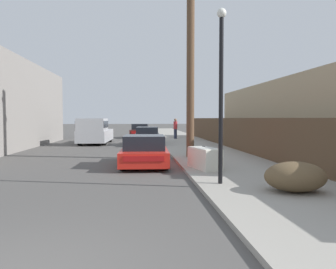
% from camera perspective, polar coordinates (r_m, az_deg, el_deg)
% --- Properties ---
extents(sidewalk_curb, '(4.20, 63.00, 0.12)m').
position_cam_1_polar(sidewalk_curb, '(27.42, 2.76, -1.09)').
color(sidewalk_curb, '#9E998E').
rests_on(sidewalk_curb, ground).
extents(discarded_fridge, '(1.06, 1.68, 0.78)m').
position_cam_1_polar(discarded_fridge, '(11.94, 6.41, -4.11)').
color(discarded_fridge, silver).
rests_on(discarded_fridge, sidewalk_curb).
extents(parked_sports_car_red, '(1.97, 4.21, 1.25)m').
position_cam_1_polar(parked_sports_car_red, '(13.49, -4.13, -2.99)').
color(parked_sports_car_red, red).
rests_on(parked_sports_car_red, ground).
extents(car_parked_mid, '(1.89, 4.36, 1.31)m').
position_cam_1_polar(car_parked_mid, '(23.89, -3.66, -0.33)').
color(car_parked_mid, black).
rests_on(car_parked_mid, ground).
extents(car_parked_far, '(2.07, 4.18, 1.39)m').
position_cam_1_polar(car_parked_far, '(32.52, -4.83, 0.56)').
color(car_parked_far, '#5B1E19').
rests_on(car_parked_far, ground).
extents(pickup_truck, '(2.23, 5.38, 1.93)m').
position_cam_1_polar(pickup_truck, '(25.11, -12.66, 0.52)').
color(pickup_truck, silver).
rests_on(pickup_truck, ground).
extents(utility_pole, '(1.80, 0.36, 8.93)m').
position_cam_1_polar(utility_pole, '(15.67, 3.94, 12.84)').
color(utility_pole, brown).
rests_on(utility_pole, sidewalk_curb).
extents(street_lamp, '(0.26, 0.26, 4.82)m').
position_cam_1_polar(street_lamp, '(9.23, 9.22, 8.83)').
color(street_lamp, black).
rests_on(street_lamp, sidewalk_curb).
extents(brush_pile, '(1.53, 1.23, 0.75)m').
position_cam_1_polar(brush_pile, '(8.76, 21.28, -6.86)').
color(brush_pile, brown).
rests_on(brush_pile, sidewalk_curb).
extents(wooden_fence, '(0.08, 30.96, 1.83)m').
position_cam_1_polar(wooden_fence, '(20.09, 11.34, 0.21)').
color(wooden_fence, brown).
rests_on(wooden_fence, sidewalk_curb).
extents(building_right_house, '(6.00, 20.67, 4.18)m').
position_cam_1_polar(building_right_house, '(21.85, 24.51, 2.97)').
color(building_right_house, tan).
rests_on(building_right_house, ground).
extents(pedestrian, '(0.34, 0.34, 1.80)m').
position_cam_1_polar(pedestrian, '(29.20, 1.30, 1.10)').
color(pedestrian, '#282D42').
rests_on(pedestrian, sidewalk_curb).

